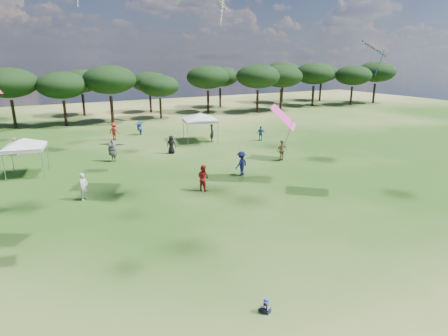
{
  "coord_description": "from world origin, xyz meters",
  "views": [
    {
      "loc": [
        -7.1,
        -7.44,
        8.53
      ],
      "look_at": [
        0.05,
        6.0,
        4.01
      ],
      "focal_mm": 30.0,
      "sensor_mm": 36.0,
      "label": 1
    }
  ],
  "objects": [
    {
      "name": "tent_right",
      "position": [
        8.91,
        28.01,
        2.8
      ],
      "size": [
        6.5,
        6.5,
        3.23
      ],
      "rotation": [
        0.0,
        0.0,
        -0.24
      ],
      "color": "gray",
      "rests_on": "ground"
    },
    {
      "name": "toddler",
      "position": [
        -0.61,
        1.64,
        0.24
      ],
      "size": [
        0.42,
        0.45,
        0.55
      ],
      "rotation": [
        0.0,
        0.0,
        0.42
      ],
      "color": "black",
      "rests_on": "ground"
    },
    {
      "name": "tree_line",
      "position": [
        2.39,
        47.41,
        5.42
      ],
      "size": [
        108.78,
        17.63,
        7.77
      ],
      "color": "black",
      "rests_on": "ground"
    },
    {
      "name": "tent_left",
      "position": [
        -7.47,
        23.14,
        2.72
      ],
      "size": [
        5.33,
        5.33,
        3.15
      ],
      "rotation": [
        0.0,
        0.0,
        -0.2
      ],
      "color": "gray",
      "rests_on": "ground"
    },
    {
      "name": "ground",
      "position": [
        0.0,
        0.0,
        0.0
      ],
      "size": [
        140.0,
        140.0,
        0.0
      ],
      "primitive_type": "plane",
      "color": "#2D5319",
      "rests_on": "ground"
    },
    {
      "name": "festival_crowd",
      "position": [
        -1.04,
        24.07,
        0.9
      ],
      "size": [
        29.42,
        21.7,
        1.92
      ],
      "color": "#15194C",
      "rests_on": "ground"
    }
  ]
}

